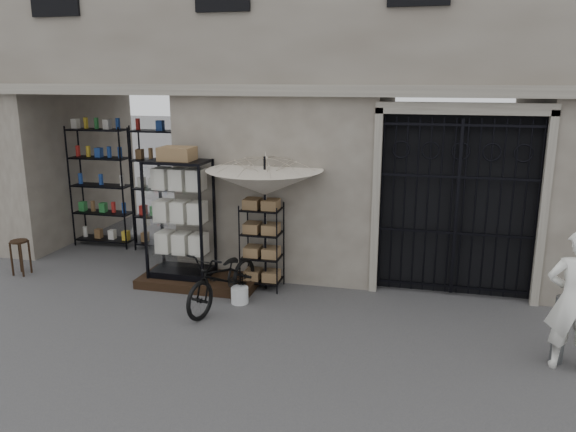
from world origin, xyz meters
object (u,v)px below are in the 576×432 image
(white_bucket, at_px, (240,295))
(shopkeeper, at_px, (566,368))
(display_cabinet, at_px, (180,225))
(steel_bollard, at_px, (559,330))
(bicycle, at_px, (224,306))
(wire_rack, at_px, (262,247))
(market_umbrella, at_px, (265,175))
(wooden_stool, at_px, (21,257))

(white_bucket, relative_size, shopkeeper, 0.15)
(display_cabinet, height_order, steel_bollard, display_cabinet)
(shopkeeper, bearing_deg, bicycle, -5.02)
(wire_rack, bearing_deg, bicycle, -133.76)
(market_umbrella, bearing_deg, wooden_stool, -175.15)
(market_umbrella, height_order, shopkeeper, market_umbrella)
(steel_bollard, xyz_separation_m, shopkeeper, (0.09, -0.13, -0.43))
(wooden_stool, bearing_deg, steel_bollard, -7.52)
(market_umbrella, xyz_separation_m, bicycle, (-0.42, -0.87, -1.93))
(display_cabinet, relative_size, shopkeeper, 1.21)
(display_cabinet, height_order, wire_rack, display_cabinet)
(market_umbrella, bearing_deg, display_cabinet, -176.43)
(wire_rack, xyz_separation_m, market_umbrella, (0.07, -0.04, 1.22))
(display_cabinet, distance_m, shopkeeper, 6.06)
(market_umbrella, distance_m, white_bucket, 1.94)
(display_cabinet, xyz_separation_m, market_umbrella, (1.46, 0.09, 0.89))
(bicycle, bearing_deg, market_umbrella, 78.69)
(bicycle, bearing_deg, wire_rack, 83.54)
(display_cabinet, relative_size, white_bucket, 7.89)
(display_cabinet, relative_size, bicycle, 1.21)
(display_cabinet, bearing_deg, white_bucket, -47.73)
(steel_bollard, bearing_deg, white_bucket, 169.34)
(wire_rack, xyz_separation_m, white_bucket, (-0.15, -0.73, -0.58))
(white_bucket, bearing_deg, steel_bollard, -10.66)
(white_bucket, xyz_separation_m, bicycle, (-0.19, -0.18, -0.13))
(display_cabinet, distance_m, wire_rack, 1.43)
(market_umbrella, relative_size, steel_bollard, 3.08)
(white_bucket, distance_m, bicycle, 0.29)
(display_cabinet, distance_m, steel_bollard, 5.88)
(market_umbrella, height_order, wooden_stool, market_umbrella)
(market_umbrella, relative_size, bicycle, 1.52)
(white_bucket, xyz_separation_m, wooden_stool, (-4.23, 0.31, 0.20))
(white_bucket, relative_size, steel_bollard, 0.31)
(shopkeeper, bearing_deg, wire_rack, -16.71)
(wire_rack, bearing_deg, steel_bollard, -42.83)
(white_bucket, bearing_deg, wire_rack, 78.00)
(display_cabinet, bearing_deg, bicycle, -58.59)
(market_umbrella, height_order, steel_bollard, market_umbrella)
(market_umbrella, distance_m, shopkeeper, 5.00)
(market_umbrella, bearing_deg, shopkeeper, -21.01)
(display_cabinet, xyz_separation_m, wire_rack, (1.39, 0.13, -0.33))
(shopkeeper, bearing_deg, display_cabinet, -10.72)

